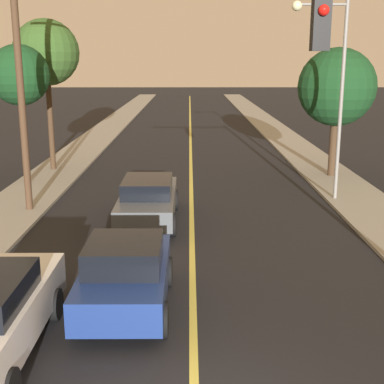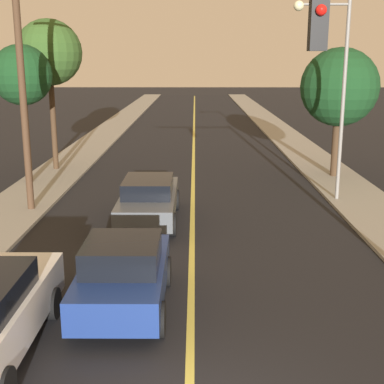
{
  "view_description": "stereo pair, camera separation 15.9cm",
  "coord_description": "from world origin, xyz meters",
  "px_view_note": "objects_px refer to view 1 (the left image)",
  "views": [
    {
      "loc": [
        -0.07,
        -6.44,
        5.25
      ],
      "look_at": [
        0.0,
        8.27,
        1.6
      ],
      "focal_mm": 50.0,
      "sensor_mm": 36.0,
      "label": 1
    },
    {
      "loc": [
        0.09,
        -6.44,
        5.25
      ],
      "look_at": [
        0.0,
        8.27,
        1.6
      ],
      "focal_mm": 50.0,
      "sensor_mm": 36.0,
      "label": 2
    }
  ],
  "objects_px": {
    "utility_pole_left": "(20,81)",
    "tree_left_far": "(46,53)",
    "car_near_lane_front": "(126,274)",
    "tree_left_near": "(19,76)",
    "streetlamp_right": "(330,74)",
    "car_near_lane_second": "(148,199)",
    "tree_right_near": "(337,88)"
  },
  "relations": [
    {
      "from": "utility_pole_left",
      "to": "tree_right_near",
      "type": "bearing_deg",
      "value": 24.84
    },
    {
      "from": "streetlamp_right",
      "to": "utility_pole_left",
      "type": "bearing_deg",
      "value": -172.12
    },
    {
      "from": "car_near_lane_second",
      "to": "car_near_lane_front",
      "type": "bearing_deg",
      "value": -90.0
    },
    {
      "from": "car_near_lane_front",
      "to": "car_near_lane_second",
      "type": "bearing_deg",
      "value": 90.0
    },
    {
      "from": "tree_left_near",
      "to": "car_near_lane_second",
      "type": "bearing_deg",
      "value": -44.14
    },
    {
      "from": "car_near_lane_front",
      "to": "streetlamp_right",
      "type": "bearing_deg",
      "value": 54.65
    },
    {
      "from": "utility_pole_left",
      "to": "tree_right_near",
      "type": "height_order",
      "value": "utility_pole_left"
    },
    {
      "from": "streetlamp_right",
      "to": "tree_left_far",
      "type": "distance_m",
      "value": 12.99
    },
    {
      "from": "car_near_lane_front",
      "to": "tree_left_near",
      "type": "relative_size",
      "value": 0.68
    },
    {
      "from": "car_near_lane_front",
      "to": "tree_left_far",
      "type": "distance_m",
      "value": 16.35
    },
    {
      "from": "tree_left_near",
      "to": "tree_right_near",
      "type": "xyz_separation_m",
      "value": [
        13.48,
        1.38,
        -0.53
      ]
    },
    {
      "from": "car_near_lane_front",
      "to": "car_near_lane_second",
      "type": "xyz_separation_m",
      "value": [
        -0.0,
        6.38,
        -0.02
      ]
    },
    {
      "from": "utility_pole_left",
      "to": "tree_left_far",
      "type": "height_order",
      "value": "utility_pole_left"
    },
    {
      "from": "car_near_lane_second",
      "to": "utility_pole_left",
      "type": "bearing_deg",
      "value": 164.21
    },
    {
      "from": "utility_pole_left",
      "to": "tree_left_near",
      "type": "relative_size",
      "value": 1.48
    },
    {
      "from": "car_near_lane_second",
      "to": "utility_pole_left",
      "type": "xyz_separation_m",
      "value": [
        -4.29,
        1.21,
        3.76
      ]
    },
    {
      "from": "tree_left_far",
      "to": "streetlamp_right",
      "type": "bearing_deg",
      "value": -25.95
    },
    {
      "from": "streetlamp_right",
      "to": "utility_pole_left",
      "type": "xyz_separation_m",
      "value": [
        -10.73,
        -1.49,
        -0.17
      ]
    },
    {
      "from": "utility_pole_left",
      "to": "tree_left_far",
      "type": "relative_size",
      "value": 1.23
    },
    {
      "from": "tree_left_near",
      "to": "tree_right_near",
      "type": "bearing_deg",
      "value": 5.84
    },
    {
      "from": "tree_left_far",
      "to": "tree_right_near",
      "type": "height_order",
      "value": "tree_left_far"
    },
    {
      "from": "car_near_lane_second",
      "to": "tree_left_near",
      "type": "distance_m",
      "value": 8.71
    },
    {
      "from": "utility_pole_left",
      "to": "tree_right_near",
      "type": "distance_m",
      "value": 13.39
    },
    {
      "from": "car_near_lane_front",
      "to": "car_near_lane_second",
      "type": "relative_size",
      "value": 0.81
    },
    {
      "from": "tree_left_far",
      "to": "tree_right_near",
      "type": "distance_m",
      "value": 13.24
    },
    {
      "from": "utility_pole_left",
      "to": "tree_left_near",
      "type": "distance_m",
      "value": 4.45
    },
    {
      "from": "car_near_lane_front",
      "to": "tree_left_near",
      "type": "height_order",
      "value": "tree_left_near"
    },
    {
      "from": "car_near_lane_second",
      "to": "tree_left_far",
      "type": "distance_m",
      "value": 10.95
    },
    {
      "from": "tree_left_far",
      "to": "car_near_lane_front",
      "type": "bearing_deg",
      "value": -70.53
    },
    {
      "from": "utility_pole_left",
      "to": "tree_right_near",
      "type": "relative_size",
      "value": 1.51
    },
    {
      "from": "car_near_lane_front",
      "to": "tree_left_near",
      "type": "bearing_deg",
      "value": 115.42
    },
    {
      "from": "streetlamp_right",
      "to": "tree_left_far",
      "type": "bearing_deg",
      "value": 154.05
    }
  ]
}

